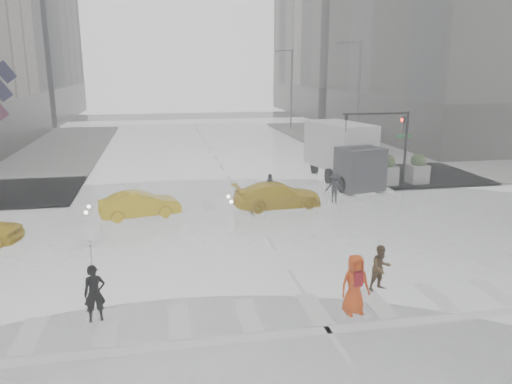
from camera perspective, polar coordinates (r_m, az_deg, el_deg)
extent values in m
plane|color=black|center=(20.73, 1.62, -5.67)|extent=(120.00, 120.00, 0.00)
cube|color=slate|center=(44.15, 21.83, 4.08)|extent=(35.00, 35.00, 0.15)
cube|color=#2C2A27|center=(57.01, 25.02, 7.99)|extent=(26.05, 26.05, 4.40)
cube|color=#2C2A27|center=(82.22, 13.10, 10.43)|extent=(26.05, 26.05, 4.40)
cylinder|color=black|center=(30.95, 16.71, 4.68)|extent=(0.16, 0.16, 4.50)
cylinder|color=black|center=(29.81, 13.55, 8.71)|extent=(4.00, 0.12, 0.12)
imported|color=black|center=(30.64, 16.48, 7.35)|extent=(0.16, 0.20, 1.00)
imported|color=black|center=(29.16, 10.24, 7.78)|extent=(0.16, 0.20, 1.00)
sphere|color=#FF190C|center=(30.56, 16.35, 7.91)|extent=(0.20, 0.20, 0.20)
cube|color=#0E6221|center=(31.10, 16.55, 6.13)|extent=(0.90, 0.03, 0.22)
cylinder|color=#59595B|center=(40.14, 11.59, 10.26)|extent=(0.20, 0.20, 9.00)
cylinder|color=#59595B|center=(39.77, 10.66, 16.48)|extent=(1.80, 0.12, 0.12)
cube|color=#59595B|center=(39.44, 9.38, 16.41)|extent=(0.50, 0.22, 0.15)
cylinder|color=#59595B|center=(59.09, 4.07, 11.67)|extent=(0.20, 0.20, 9.00)
cylinder|color=#59595B|center=(58.84, 3.26, 15.86)|extent=(1.80, 0.12, 0.12)
cube|color=#59595B|center=(58.62, 2.38, 15.78)|extent=(0.50, 0.22, 0.15)
cube|color=slate|center=(30.15, 11.26, 1.76)|extent=(1.10, 1.10, 1.10)
sphere|color=#1F3216|center=(29.99, 11.34, 3.26)|extent=(0.90, 0.90, 0.90)
cube|color=slate|center=(30.95, 14.70, 1.89)|extent=(1.10, 1.10, 1.10)
sphere|color=#1F3216|center=(30.80, 14.79, 3.35)|extent=(0.90, 0.90, 0.90)
cube|color=slate|center=(31.86, 17.94, 2.01)|extent=(1.10, 1.10, 1.10)
sphere|color=#1F3216|center=(31.72, 18.05, 3.42)|extent=(0.90, 0.90, 0.90)
cube|color=#0F0E35|center=(38.99, -27.11, 10.32)|extent=(1.54, 0.02, 1.66)
cube|color=#0F0E35|center=(40.41, -26.73, 12.16)|extent=(1.54, 0.02, 1.66)
imported|color=black|center=(15.01, -17.96, -10.98)|extent=(0.67, 0.51, 1.65)
imported|color=black|center=(14.57, -18.31, -6.82)|extent=(1.14, 1.15, 0.88)
imported|color=#442F18|center=(16.66, 14.08, -8.41)|extent=(0.84, 0.72, 1.51)
imported|color=#CE3E0E|center=(14.95, 11.24, -10.31)|extent=(0.93, 0.64, 1.81)
cube|color=maroon|center=(14.70, 11.55, -9.72)|extent=(0.29, 0.18, 0.40)
imported|color=black|center=(25.84, 1.63, 0.27)|extent=(1.08, 0.80, 1.66)
imported|color=black|center=(26.76, 8.98, 0.48)|extent=(1.15, 0.90, 1.56)
imported|color=#E3B70B|center=(24.46, -13.13, -1.40)|extent=(3.98, 2.08, 1.25)
imported|color=#E3B70B|center=(25.42, 2.50, -0.37)|extent=(4.17, 2.24, 1.32)
cube|color=silver|center=(32.26, 9.57, 5.28)|extent=(2.53, 4.85, 2.85)
cube|color=#28292D|center=(29.32, 11.80, 2.62)|extent=(2.42, 1.90, 2.42)
cube|color=black|center=(29.18, 11.87, 4.04)|extent=(2.11, 0.95, 0.95)
cylinder|color=black|center=(28.90, 9.85, 0.84)|extent=(0.30, 0.95, 0.95)
cylinder|color=black|center=(29.75, 13.84, 1.01)|extent=(0.30, 0.95, 0.95)
cylinder|color=black|center=(31.02, 8.34, 1.81)|extent=(0.30, 0.95, 0.95)
cylinder|color=black|center=(31.81, 12.11, 1.95)|extent=(0.30, 0.95, 0.95)
cylinder|color=black|center=(33.76, 6.70, 2.86)|extent=(0.30, 0.95, 0.95)
cylinder|color=black|center=(34.49, 10.21, 2.98)|extent=(0.30, 0.95, 0.95)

